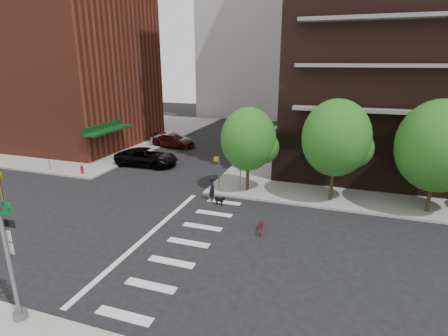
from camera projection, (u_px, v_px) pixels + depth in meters
name	position (u px, v px, depth m)	size (l,w,h in m)	color
ground	(140.00, 234.00, 19.83)	(120.00, 120.00, 0.00)	black
sidewalk_ne	(446.00, 159.00, 34.78)	(39.00, 33.00, 0.15)	gray
sidewalk_nw	(78.00, 131.00, 48.61)	(31.00, 33.00, 0.15)	gray
crosswalk	(175.00, 240.00, 19.15)	(3.85, 13.00, 0.01)	silver
midrise_nw	(51.00, 55.00, 39.90)	(21.40, 15.50, 20.00)	maroon
tree_a	(248.00, 139.00, 25.11)	(4.00, 4.00, 5.90)	#301E11
tree_b	(336.00, 138.00, 23.12)	(4.50, 4.50, 6.65)	#301E11
tree_c	(439.00, 146.00, 21.30)	(5.00, 5.00, 6.80)	#301E11
traffic_signal	(10.00, 259.00, 12.39)	(0.90, 0.75, 6.00)	slate
pedestrian_signal	(224.00, 168.00, 25.74)	(2.18, 0.67, 2.60)	slate
fire_hydrant	(82.00, 169.00, 29.95)	(0.24, 0.24, 0.73)	#A50C0C
parking_meter	(49.00, 161.00, 30.91)	(0.10, 0.08, 1.32)	black
parked_car_black	(147.00, 157.00, 32.69)	(5.87, 2.70, 1.63)	black
parked_car_maroon	(174.00, 141.00, 39.80)	(5.04, 2.05, 1.46)	#441213
parked_car_silver	(171.00, 140.00, 40.25)	(4.61, 1.61, 1.52)	#ABAEB3
scooter	(261.00, 225.00, 20.01)	(0.54, 1.55, 0.81)	maroon
dog_walker	(212.00, 189.00, 24.34)	(0.43, 0.65, 1.79)	black
dog	(220.00, 200.00, 23.82)	(0.70, 0.27, 0.59)	black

